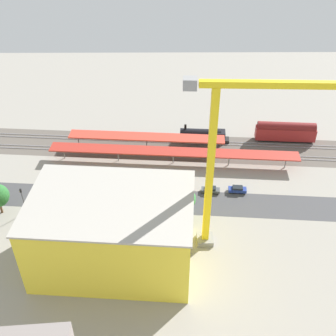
{
  "coord_description": "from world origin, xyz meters",
  "views": [
    {
      "loc": [
        -4.43,
        83.17,
        68.84
      ],
      "look_at": [
        -5.03,
        -0.53,
        6.81
      ],
      "focal_mm": 44.78,
      "sensor_mm": 36.0,
      "label": 1
    }
  ],
  "objects_px": {
    "parked_car_3": "(153,189)",
    "street_tree_0": "(90,202)",
    "platform_canopy_near": "(173,152)",
    "parked_car_0": "(237,190)",
    "box_truck_0": "(167,204)",
    "parked_car_1": "(211,190)",
    "box_truck_1": "(93,199)",
    "locomotive": "(205,135)",
    "traffic_light": "(22,197)",
    "passenger_coach": "(286,131)",
    "tower_crane": "(226,155)",
    "street_tree_1": "(185,199)",
    "street_tree_2": "(146,200)",
    "construction_building": "(113,231)",
    "platform_canopy_far": "(146,137)",
    "parked_car_2": "(183,190)"
  },
  "relations": [
    {
      "from": "platform_canopy_near",
      "to": "parked_car_0",
      "type": "height_order",
      "value": "platform_canopy_near"
    },
    {
      "from": "parked_car_0",
      "to": "locomotive",
      "type": "bearing_deg",
      "value": -74.85
    },
    {
      "from": "parked_car_0",
      "to": "traffic_light",
      "type": "relative_size",
      "value": 0.64
    },
    {
      "from": "parked_car_2",
      "to": "parked_car_3",
      "type": "distance_m",
      "value": 7.59
    },
    {
      "from": "street_tree_2",
      "to": "box_truck_1",
      "type": "bearing_deg",
      "value": -18.37
    },
    {
      "from": "locomotive",
      "to": "passenger_coach",
      "type": "bearing_deg",
      "value": 180.0
    },
    {
      "from": "tower_crane",
      "to": "street_tree_0",
      "type": "relative_size",
      "value": 5.27
    },
    {
      "from": "locomotive",
      "to": "box_truck_0",
      "type": "bearing_deg",
      "value": 69.71
    },
    {
      "from": "parked_car_0",
      "to": "street_tree_2",
      "type": "distance_m",
      "value": 25.01
    },
    {
      "from": "tower_crane",
      "to": "box_truck_0",
      "type": "distance_m",
      "value": 26.8
    },
    {
      "from": "parked_car_1",
      "to": "box_truck_1",
      "type": "bearing_deg",
      "value": 8.69
    },
    {
      "from": "parked_car_3",
      "to": "street_tree_0",
      "type": "xyz_separation_m",
      "value": [
        14.26,
        9.4,
        3.82
      ]
    },
    {
      "from": "parked_car_1",
      "to": "parked_car_0",
      "type": "bearing_deg",
      "value": -179.92
    },
    {
      "from": "parked_car_0",
      "to": "box_truck_0",
      "type": "bearing_deg",
      "value": 20.15
    },
    {
      "from": "traffic_light",
      "to": "parked_car_0",
      "type": "bearing_deg",
      "value": -171.84
    },
    {
      "from": "platform_canopy_far",
      "to": "parked_car_0",
      "type": "relative_size",
      "value": 9.62
    },
    {
      "from": "platform_canopy_near",
      "to": "box_truck_0",
      "type": "xyz_separation_m",
      "value": [
        1.76,
        19.58,
        -2.08
      ]
    },
    {
      "from": "parked_car_0",
      "to": "box_truck_1",
      "type": "height_order",
      "value": "box_truck_1"
    },
    {
      "from": "platform_canopy_far",
      "to": "construction_building",
      "type": "height_order",
      "value": "construction_building"
    },
    {
      "from": "locomotive",
      "to": "street_tree_2",
      "type": "height_order",
      "value": "street_tree_2"
    },
    {
      "from": "parked_car_2",
      "to": "box_truck_0",
      "type": "bearing_deg",
      "value": 59.5
    },
    {
      "from": "platform_canopy_near",
      "to": "platform_canopy_far",
      "type": "bearing_deg",
      "value": -44.44
    },
    {
      "from": "street_tree_0",
      "to": "passenger_coach",
      "type": "bearing_deg",
      "value": -148.06
    },
    {
      "from": "parked_car_2",
      "to": "street_tree_0",
      "type": "height_order",
      "value": "street_tree_0"
    },
    {
      "from": "street_tree_0",
      "to": "parked_car_0",
      "type": "bearing_deg",
      "value": -165.76
    },
    {
      "from": "construction_building",
      "to": "traffic_light",
      "type": "relative_size",
      "value": 4.31
    },
    {
      "from": "locomotive",
      "to": "parked_car_3",
      "type": "bearing_deg",
      "value": 57.86
    },
    {
      "from": "platform_canopy_far",
      "to": "street_tree_1",
      "type": "height_order",
      "value": "street_tree_1"
    },
    {
      "from": "street_tree_1",
      "to": "tower_crane",
      "type": "bearing_deg",
      "value": 127.92
    },
    {
      "from": "platform_canopy_far",
      "to": "parked_car_3",
      "type": "height_order",
      "value": "platform_canopy_far"
    },
    {
      "from": "platform_canopy_near",
      "to": "parked_car_2",
      "type": "height_order",
      "value": "platform_canopy_near"
    },
    {
      "from": "platform_canopy_far",
      "to": "passenger_coach",
      "type": "relative_size",
      "value": 2.54
    },
    {
      "from": "platform_canopy_far",
      "to": "box_truck_0",
      "type": "xyz_separation_m",
      "value": [
        -5.88,
        27.07,
        -2.21
      ]
    },
    {
      "from": "box_truck_1",
      "to": "street_tree_1",
      "type": "relative_size",
      "value": 1.38
    },
    {
      "from": "parked_car_3",
      "to": "street_tree_0",
      "type": "distance_m",
      "value": 17.5
    },
    {
      "from": "parked_car_1",
      "to": "parked_car_3",
      "type": "bearing_deg",
      "value": -1.19
    },
    {
      "from": "construction_building",
      "to": "box_truck_1",
      "type": "distance_m",
      "value": 19.7
    },
    {
      "from": "platform_canopy_near",
      "to": "street_tree_1",
      "type": "bearing_deg",
      "value": 96.19
    },
    {
      "from": "parked_car_3",
      "to": "construction_building",
      "type": "distance_m",
      "value": 24.39
    },
    {
      "from": "street_tree_2",
      "to": "locomotive",
      "type": "bearing_deg",
      "value": -116.27
    },
    {
      "from": "passenger_coach",
      "to": "box_truck_1",
      "type": "bearing_deg",
      "value": 28.08
    },
    {
      "from": "parked_car_1",
      "to": "traffic_light",
      "type": "bearing_deg",
      "value": 9.37
    },
    {
      "from": "platform_canopy_near",
      "to": "passenger_coach",
      "type": "height_order",
      "value": "passenger_coach"
    },
    {
      "from": "construction_building",
      "to": "box_truck_0",
      "type": "bearing_deg",
      "value": -121.81
    },
    {
      "from": "passenger_coach",
      "to": "locomotive",
      "type": "bearing_deg",
      "value": -0.0
    },
    {
      "from": "passenger_coach",
      "to": "box_truck_0",
      "type": "xyz_separation_m",
      "value": [
        35.58,
        30.83,
        -1.62
      ]
    },
    {
      "from": "platform_canopy_near",
      "to": "parked_car_3",
      "type": "relative_size",
      "value": 15.57
    },
    {
      "from": "parked_car_1",
      "to": "traffic_light",
      "type": "xyz_separation_m",
      "value": [
        45.14,
        7.45,
        4.1
      ]
    },
    {
      "from": "parked_car_0",
      "to": "street_tree_0",
      "type": "height_order",
      "value": "street_tree_0"
    },
    {
      "from": "tower_crane",
      "to": "street_tree_1",
      "type": "distance_m",
      "value": 22.03
    }
  ]
}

